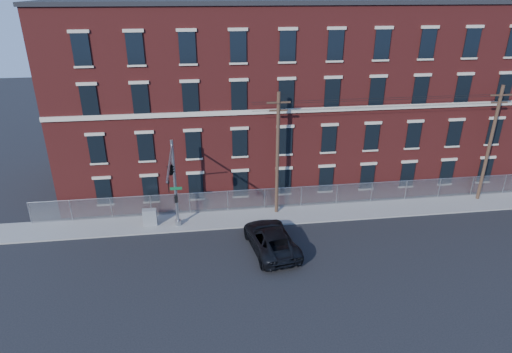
{
  "coord_description": "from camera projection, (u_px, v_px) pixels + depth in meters",
  "views": [
    {
      "loc": [
        -3.9,
        -25.5,
        17.23
      ],
      "look_at": [
        0.08,
        4.0,
        4.11
      ],
      "focal_mm": 30.3,
      "sensor_mm": 36.0,
      "label": 1
    }
  ],
  "objects": [
    {
      "name": "ground",
      "position": [
        262.0,
        252.0,
        30.55
      ],
      "size": [
        140.0,
        140.0,
        0.0
      ],
      "primitive_type": "plane",
      "color": "black",
      "rests_on": "ground"
    },
    {
      "name": "sidewalk",
      "position": [
        394.0,
        208.0,
        36.53
      ],
      "size": [
        65.0,
        3.0,
        0.12
      ],
      "primitive_type": "cube",
      "color": "gray",
      "rests_on": "ground"
    },
    {
      "name": "mill_building",
      "position": [
        365.0,
        90.0,
        41.36
      ],
      "size": [
        55.3,
        14.32,
        16.3
      ],
      "color": "maroon",
      "rests_on": "ground"
    },
    {
      "name": "chain_link_fence",
      "position": [
        389.0,
        191.0,
        37.31
      ],
      "size": [
        59.06,
        0.06,
        1.85
      ],
      "color": "#A5A8AD",
      "rests_on": "ground"
    },
    {
      "name": "traffic_signal_mast",
      "position": [
        172.0,
        175.0,
        29.62
      ],
      "size": [
        0.9,
        6.75,
        7.0
      ],
      "color": "#9EA0A5",
      "rests_on": "ground"
    },
    {
      "name": "utility_pole_near",
      "position": [
        278.0,
        153.0,
        33.72
      ],
      "size": [
        1.8,
        0.28,
        10.0
      ],
      "color": "#473123",
      "rests_on": "ground"
    },
    {
      "name": "utility_pole_mid",
      "position": [
        490.0,
        142.0,
        35.92
      ],
      "size": [
        1.8,
        0.28,
        10.0
      ],
      "color": "#473123",
      "rests_on": "ground"
    },
    {
      "name": "overhead_wires",
      "position": [
        501.0,
        98.0,
        34.4
      ],
      "size": [
        40.0,
        0.62,
        0.62
      ],
      "color": "black",
      "rests_on": "ground"
    },
    {
      "name": "pickup_truck",
      "position": [
        271.0,
        239.0,
        30.55
      ],
      "size": [
        3.73,
        6.53,
        1.72
      ],
      "primitive_type": "imported",
      "rotation": [
        0.0,
        0.0,
        3.29
      ],
      "color": "black",
      "rests_on": "ground"
    },
    {
      "name": "utility_cabinet",
      "position": [
        150.0,
        217.0,
        33.56
      ],
      "size": [
        1.07,
        0.54,
        1.33
      ],
      "primitive_type": "cube",
      "rotation": [
        0.0,
        0.0,
        0.0
      ],
      "color": "slate",
      "rests_on": "sidewalk"
    }
  ]
}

